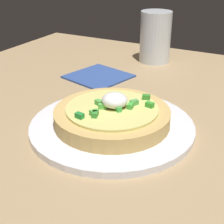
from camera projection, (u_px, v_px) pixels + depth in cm
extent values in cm
cube|color=tan|center=(152.00, 114.00, 62.98)|extent=(102.51, 79.56, 3.07)
cylinder|color=white|center=(112.00, 126.00, 54.54)|extent=(26.50, 26.50, 1.10)
cylinder|color=tan|center=(112.00, 116.00, 53.76)|extent=(18.58, 18.58, 2.40)
cylinder|color=#DCD577|center=(112.00, 109.00, 53.13)|extent=(14.73, 14.73, 0.40)
ellipsoid|color=white|center=(115.00, 100.00, 52.75)|extent=(4.13, 4.13, 2.29)
cube|color=green|center=(118.00, 109.00, 51.77)|extent=(1.48, 1.46, 0.80)
cube|color=#378A2E|center=(146.00, 97.00, 55.71)|extent=(1.45, 1.13, 0.80)
cube|color=#54B841|center=(94.00, 113.00, 50.54)|extent=(1.34, 1.51, 0.80)
cube|color=#53B446|center=(103.00, 106.00, 52.54)|extent=(1.51, 1.32, 0.80)
cube|color=green|center=(107.00, 103.00, 53.56)|extent=(1.37, 0.96, 0.80)
cube|color=green|center=(95.00, 114.00, 50.02)|extent=(1.13, 1.45, 0.80)
cube|color=green|center=(150.00, 105.00, 53.01)|extent=(1.37, 0.96, 0.80)
cube|color=#347B33|center=(105.00, 101.00, 54.39)|extent=(1.20, 1.48, 0.80)
cube|color=#53AC50|center=(136.00, 103.00, 53.64)|extent=(1.37, 1.51, 0.80)
cube|color=#248935|center=(80.00, 116.00, 49.63)|extent=(1.39, 0.99, 0.80)
cube|color=green|center=(130.00, 106.00, 52.68)|extent=(0.94, 1.36, 0.80)
cube|color=#51AD4A|center=(99.00, 103.00, 53.71)|extent=(1.48, 1.21, 0.80)
cylinder|color=silver|center=(155.00, 37.00, 84.01)|extent=(7.71, 7.71, 12.59)
cylinder|color=beige|center=(155.00, 41.00, 84.49)|extent=(6.79, 6.79, 9.63)
cube|color=#2E4A8D|center=(98.00, 76.00, 76.17)|extent=(14.85, 14.85, 0.40)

